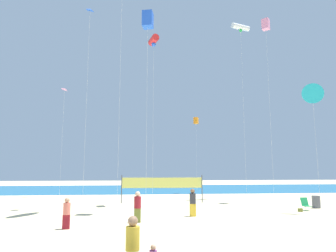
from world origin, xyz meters
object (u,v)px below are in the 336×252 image
object	(u,v)px
mother_figure	(133,245)
beachgoer_coral_shirt	(67,212)
kite_pink_diamond	(65,91)
kite_blue_box	(148,20)
beachgoer_maroon_shirt	(138,206)
volleyball_net	(162,184)
beach_handbag	(300,210)
kite_cyan_delta	(313,94)
kite_red_tube	(154,41)
beachgoer_charcoal_shirt	(193,201)
folding_beach_chair	(306,204)
trash_barrel	(316,202)
kite_blue_diamond	(90,14)
kite_orange_box	(196,121)
kite_white_tube	(241,28)
kite_pink_box	(266,25)

from	to	relation	value
mother_figure	beachgoer_coral_shirt	distance (m)	7.93
kite_pink_diamond	kite_blue_box	size ratio (longest dim) A/B	0.81
beachgoer_maroon_shirt	volleyball_net	world-z (taller)	volleyball_net
beach_handbag	kite_pink_diamond	xyz separation A→B (m)	(-19.46, 12.86, 11.41)
kite_pink_diamond	beachgoer_coral_shirt	bearing A→B (deg)	-74.80
beachgoer_coral_shirt	mother_figure	bearing A→B (deg)	-132.88
beach_handbag	kite_cyan_delta	world-z (taller)	kite_cyan_delta
kite_red_tube	mother_figure	bearing A→B (deg)	-94.51
beachgoer_charcoal_shirt	folding_beach_chair	distance (m)	8.76
trash_barrel	kite_blue_diamond	size ratio (longest dim) A/B	0.06
beachgoer_maroon_shirt	beachgoer_charcoal_shirt	world-z (taller)	beachgoer_charcoal_shirt
kite_orange_box	kite_pink_diamond	distance (m)	16.10
mother_figure	kite_orange_box	size ratio (longest dim) A/B	0.18
trash_barrel	kite_white_tube	world-z (taller)	kite_white_tube
trash_barrel	kite_orange_box	size ratio (longest dim) A/B	0.10
trash_barrel	kite_pink_box	world-z (taller)	kite_pink_box
mother_figure	beach_handbag	distance (m)	16.33
trash_barrel	kite_pink_diamond	bearing A→B (deg)	153.01
volleyball_net	kite_blue_box	xyz separation A→B (m)	(-1.57, -5.77, 12.32)
mother_figure	kite_red_tube	bearing A→B (deg)	62.99
beachgoer_coral_shirt	kite_orange_box	bearing A→B (deg)	-5.06
beachgoer_charcoal_shirt	kite_red_tube	distance (m)	14.94
kite_cyan_delta	kite_pink_box	world-z (taller)	kite_pink_box
kite_orange_box	kite_red_tube	xyz separation A→B (m)	(-6.00, -11.60, 5.31)
beachgoer_maroon_shirt	kite_pink_diamond	xyz separation A→B (m)	(-8.24, 15.95, 10.62)
beach_handbag	kite_red_tube	distance (m)	18.05
kite_white_tube	kite_blue_diamond	world-z (taller)	kite_white_tube
kite_red_tube	kite_cyan_delta	size ratio (longest dim) A/B	1.63
beachgoer_charcoal_shirt	kite_blue_box	distance (m)	13.49
volleyball_net	kite_white_tube	distance (m)	18.85
beach_handbag	kite_blue_diamond	size ratio (longest dim) A/B	0.02
folding_beach_chair	kite_cyan_delta	bearing A→B (deg)	-107.41
kite_blue_diamond	kite_red_tube	bearing A→B (deg)	16.90
beach_handbag	beachgoer_maroon_shirt	bearing A→B (deg)	-164.60
beach_handbag	kite_blue_diamond	distance (m)	22.12
beachgoer_maroon_shirt	kite_cyan_delta	size ratio (longest dim) A/B	0.19
folding_beach_chair	mother_figure	bearing A→B (deg)	-170.78
kite_white_tube	kite_red_tube	xyz separation A→B (m)	(-9.61, -4.28, -3.82)
beach_handbag	kite_red_tube	xyz separation A→B (m)	(-10.01, 5.01, 14.16)
trash_barrel	kite_white_tube	distance (m)	19.36
trash_barrel	volleyball_net	bearing A→B (deg)	157.74
beachgoer_charcoal_shirt	kite_pink_box	world-z (taller)	kite_pink_box
beachgoer_maroon_shirt	kite_blue_box	size ratio (longest dim) A/B	0.12
beach_handbag	kite_pink_box	world-z (taller)	kite_pink_box
mother_figure	kite_blue_box	bearing A→B (deg)	64.43
beachgoer_charcoal_shirt	volleyball_net	size ratio (longest dim) A/B	0.24
kite_red_tube	kite_cyan_delta	distance (m)	13.84
kite_red_tube	kite_orange_box	bearing A→B (deg)	62.66
beachgoer_charcoal_shirt	kite_white_tube	world-z (taller)	kite_white_tube
volleyball_net	kite_blue_diamond	bearing A→B (deg)	-154.01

